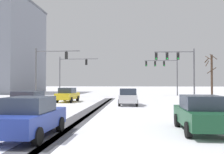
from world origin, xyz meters
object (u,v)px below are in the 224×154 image
(traffic_signal_near_right, at_px, (178,62))
(car_dark_green_fourth, at_px, (201,114))
(car_blue_fifth, at_px, (30,117))
(car_white_second, at_px, (128,97))
(traffic_signal_far_right, at_px, (164,68))
(traffic_signal_near_left, at_px, (48,65))
(car_red_third, at_px, (29,103))
(car_yellow_cab_lead, at_px, (68,95))
(bare_tree_sidewalk_far, at_px, (211,74))
(traffic_signal_far_left, at_px, (70,69))

(traffic_signal_near_right, bearing_deg, car_dark_green_fourth, -97.36)
(traffic_signal_near_right, height_order, car_blue_fifth, traffic_signal_near_right)
(traffic_signal_near_right, xyz_separation_m, car_white_second, (-6.13, -7.38, -3.94))
(traffic_signal_far_right, bearing_deg, traffic_signal_near_left, -138.59)
(traffic_signal_far_right, height_order, car_red_third, traffic_signal_far_right)
(traffic_signal_near_right, distance_m, car_yellow_cab_lead, 14.23)
(traffic_signal_near_right, xyz_separation_m, car_dark_green_fourth, (-2.64, -20.43, -3.94))
(car_dark_green_fourth, height_order, bare_tree_sidewalk_far, bare_tree_sidewalk_far)
(traffic_signal_near_right, xyz_separation_m, traffic_signal_far_right, (-0.28, 12.07, 0.02))
(traffic_signal_far_right, bearing_deg, traffic_signal_near_right, -88.68)
(car_blue_fifth, xyz_separation_m, bare_tree_sidewalk_far, (16.21, 30.15, 2.81))
(traffic_signal_near_right, distance_m, car_white_second, 10.37)
(car_yellow_cab_lead, height_order, car_red_third, same)
(traffic_signal_far_left, bearing_deg, car_yellow_cab_lead, -76.86)
(bare_tree_sidewalk_far, bearing_deg, traffic_signal_near_left, -156.20)
(traffic_signal_far_left, relative_size, car_dark_green_fourth, 1.58)
(traffic_signal_far_left, bearing_deg, car_dark_green_fourth, -65.01)
(car_white_second, bearing_deg, traffic_signal_near_right, 50.30)
(traffic_signal_far_right, height_order, car_yellow_cab_lead, traffic_signal_far_right)
(car_yellow_cab_lead, distance_m, car_white_second, 7.91)
(car_white_second, bearing_deg, car_dark_green_fourth, -75.03)
(car_yellow_cab_lead, distance_m, car_dark_green_fourth, 19.71)
(car_yellow_cab_lead, relative_size, car_dark_green_fourth, 1.02)
(traffic_signal_near_left, distance_m, bare_tree_sidewalk_far, 24.80)
(traffic_signal_far_right, height_order, car_blue_fifth, traffic_signal_far_right)
(traffic_signal_far_right, distance_m, car_white_second, 20.70)
(car_yellow_cab_lead, xyz_separation_m, car_dark_green_fourth, (10.52, -16.67, 0.00))
(traffic_signal_near_right, bearing_deg, traffic_signal_far_left, 153.15)
(traffic_signal_far_left, height_order, traffic_signal_far_right, same)
(car_white_second, bearing_deg, bare_tree_sidewalk_far, 50.71)
(car_white_second, bearing_deg, car_blue_fifth, -103.65)
(traffic_signal_near_left, height_order, car_blue_fifth, traffic_signal_near_left)
(car_white_second, relative_size, car_dark_green_fourth, 1.01)
(traffic_signal_near_left, height_order, car_yellow_cab_lead, traffic_signal_near_left)
(car_white_second, distance_m, car_red_third, 10.41)
(car_yellow_cab_lead, xyz_separation_m, bare_tree_sidewalk_far, (19.66, 11.82, 2.81))
(traffic_signal_near_left, bearing_deg, car_white_second, -28.42)
(car_red_third, bearing_deg, car_dark_green_fourth, -26.24)
(car_white_second, relative_size, bare_tree_sidewalk_far, 0.62)
(car_yellow_cab_lead, relative_size, car_red_third, 1.01)
(traffic_signal_near_left, bearing_deg, car_blue_fifth, -72.20)
(traffic_signal_near_left, height_order, bare_tree_sidewalk_far, bare_tree_sidewalk_far)
(traffic_signal_far_right, xyz_separation_m, car_yellow_cab_lead, (-12.87, -15.83, -3.96))
(traffic_signal_far_right, xyz_separation_m, car_dark_green_fourth, (-2.36, -32.50, -3.96))
(traffic_signal_near_right, xyz_separation_m, car_red_third, (-12.64, -15.50, -3.94))
(traffic_signal_far_right, xyz_separation_m, car_blue_fifth, (-9.42, -34.17, -3.96))
(traffic_signal_near_right, relative_size, traffic_signal_far_right, 1.00)
(car_blue_fifth, height_order, bare_tree_sidewalk_far, bare_tree_sidewalk_far)
(car_dark_green_fourth, bearing_deg, traffic_signal_far_left, 114.99)
(car_red_third, bearing_deg, car_yellow_cab_lead, 92.52)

